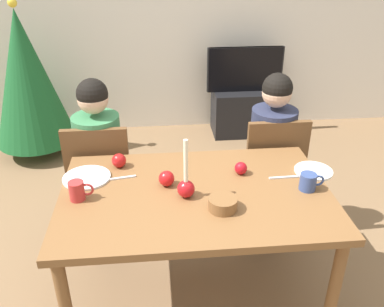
% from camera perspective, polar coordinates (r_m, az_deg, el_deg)
% --- Properties ---
extents(ground_plane, '(7.68, 7.68, 0.00)m').
position_cam_1_polar(ground_plane, '(2.62, 0.44, -19.22)').
color(ground_plane, brown).
extents(back_wall, '(6.40, 0.10, 2.60)m').
position_cam_1_polar(back_wall, '(4.42, -3.15, 19.80)').
color(back_wall, silver).
rests_on(back_wall, ground).
extents(dining_table, '(1.40, 0.90, 0.75)m').
position_cam_1_polar(dining_table, '(2.18, 0.51, -7.19)').
color(dining_table, brown).
rests_on(dining_table, ground).
extents(chair_left, '(0.40, 0.40, 0.90)m').
position_cam_1_polar(chair_left, '(2.79, -12.50, -3.13)').
color(chair_left, brown).
rests_on(chair_left, ground).
extents(chair_right, '(0.40, 0.40, 0.90)m').
position_cam_1_polar(chair_right, '(2.87, 10.90, -2.02)').
color(chair_right, brown).
rests_on(chair_right, ground).
extents(person_left_child, '(0.30, 0.30, 1.17)m').
position_cam_1_polar(person_left_child, '(2.79, -12.56, -1.77)').
color(person_left_child, '#33384C').
rests_on(person_left_child, ground).
extents(person_right_child, '(0.30, 0.30, 1.17)m').
position_cam_1_polar(person_right_child, '(2.87, 10.83, -0.70)').
color(person_right_child, '#33384C').
rests_on(person_right_child, ground).
extents(tv_stand, '(0.64, 0.40, 0.48)m').
position_cam_1_polar(tv_stand, '(4.50, 7.02, 5.78)').
color(tv_stand, black).
rests_on(tv_stand, ground).
extents(tv, '(0.79, 0.05, 0.46)m').
position_cam_1_polar(tv, '(4.35, 7.38, 11.53)').
color(tv, black).
rests_on(tv, tv_stand).
extents(christmas_tree, '(0.75, 0.75, 1.47)m').
position_cam_1_polar(christmas_tree, '(4.14, -21.97, 9.65)').
color(christmas_tree, brown).
rests_on(christmas_tree, ground).
extents(candle_centerpiece, '(0.09, 0.09, 0.32)m').
position_cam_1_polar(candle_centerpiece, '(2.06, -0.85, -4.44)').
color(candle_centerpiece, red).
rests_on(candle_centerpiece, dining_table).
extents(plate_left, '(0.26, 0.26, 0.01)m').
position_cam_1_polar(plate_left, '(2.31, -14.43, -3.26)').
color(plate_left, silver).
rests_on(plate_left, dining_table).
extents(plate_right, '(0.21, 0.21, 0.01)m').
position_cam_1_polar(plate_right, '(2.40, 16.52, -2.33)').
color(plate_right, white).
rests_on(plate_right, dining_table).
extents(mug_left, '(0.12, 0.08, 0.10)m').
position_cam_1_polar(mug_left, '(2.13, -15.61, -5.00)').
color(mug_left, '#B72D2D').
rests_on(mug_left, dining_table).
extents(mug_right, '(0.13, 0.09, 0.09)m').
position_cam_1_polar(mug_right, '(2.21, 15.90, -3.79)').
color(mug_right, '#33477F').
rests_on(mug_right, dining_table).
extents(fork_left, '(0.18, 0.04, 0.01)m').
position_cam_1_polar(fork_left, '(2.27, -10.05, -3.40)').
color(fork_left, silver).
rests_on(fork_left, dining_table).
extents(fork_right, '(0.18, 0.02, 0.01)m').
position_cam_1_polar(fork_right, '(2.30, 12.81, -3.24)').
color(fork_right, silver).
rests_on(fork_right, dining_table).
extents(bowl_walnuts, '(0.14, 0.14, 0.06)m').
position_cam_1_polar(bowl_walnuts, '(2.00, 4.30, -6.97)').
color(bowl_walnuts, brown).
rests_on(bowl_walnuts, dining_table).
extents(apple_near_candle, '(0.08, 0.08, 0.08)m').
position_cam_1_polar(apple_near_candle, '(2.17, -3.57, -3.49)').
color(apple_near_candle, red).
rests_on(apple_near_candle, dining_table).
extents(apple_by_left_plate, '(0.07, 0.07, 0.07)m').
position_cam_1_polar(apple_by_left_plate, '(2.29, 6.80, -2.05)').
color(apple_by_left_plate, red).
rests_on(apple_by_left_plate, dining_table).
extents(apple_by_right_mug, '(0.08, 0.08, 0.08)m').
position_cam_1_polar(apple_by_right_mug, '(2.37, -10.12, -0.96)').
color(apple_by_right_mug, '#B01414').
rests_on(apple_by_right_mug, dining_table).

